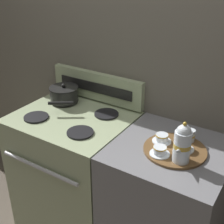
# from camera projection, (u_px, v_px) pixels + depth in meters

# --- Properties ---
(wall_back) EXTENTS (6.00, 0.05, 2.20)m
(wall_back) POSITION_uv_depth(u_px,v_px,m) (141.00, 87.00, 2.08)
(wall_back) COLOR #666056
(wall_back) RESTS_ON ground
(stove) EXTENTS (0.76, 0.66, 0.95)m
(stove) POSITION_uv_depth(u_px,v_px,m) (75.00, 173.00, 2.27)
(stove) COLOR #9EAD84
(stove) RESTS_ON ground
(control_panel) EXTENTS (0.74, 0.05, 0.20)m
(control_panel) POSITION_uv_depth(u_px,v_px,m) (97.00, 86.00, 2.23)
(control_panel) COLOR #9EAD84
(control_panel) RESTS_ON stove
(side_counter) EXTENTS (0.64, 0.63, 0.94)m
(side_counter) POSITION_uv_depth(u_px,v_px,m) (165.00, 212.00, 1.93)
(side_counter) COLOR slate
(side_counter) RESTS_ON ground
(saucepan) EXTENTS (0.28, 0.31, 0.13)m
(saucepan) POSITION_uv_depth(u_px,v_px,m) (64.00, 94.00, 2.22)
(saucepan) COLOR black
(saucepan) RESTS_ON stove
(serving_tray) EXTENTS (0.34, 0.34, 0.01)m
(serving_tray) POSITION_uv_depth(u_px,v_px,m) (175.00, 150.00, 1.70)
(serving_tray) COLOR brown
(serving_tray) RESTS_ON side_counter
(teapot) EXTENTS (0.09, 0.14, 0.23)m
(teapot) POSITION_uv_depth(u_px,v_px,m) (182.00, 143.00, 1.55)
(teapot) COLOR silver
(teapot) RESTS_ON serving_tray
(teacup_left) EXTENTS (0.11, 0.11, 0.05)m
(teacup_left) POSITION_uv_depth(u_px,v_px,m) (184.00, 146.00, 1.68)
(teacup_left) COLOR silver
(teacup_left) RESTS_ON serving_tray
(teacup_right) EXTENTS (0.11, 0.11, 0.05)m
(teacup_right) POSITION_uv_depth(u_px,v_px,m) (162.00, 138.00, 1.75)
(teacup_right) COLOR silver
(teacup_right) RESTS_ON serving_tray
(teacup_front) EXTENTS (0.11, 0.11, 0.05)m
(teacup_front) POSITION_uv_depth(u_px,v_px,m) (160.00, 151.00, 1.64)
(teacup_front) COLOR silver
(teacup_front) RESTS_ON serving_tray
(creamer_jug) EXTENTS (0.06, 0.06, 0.07)m
(creamer_jug) POSITION_uv_depth(u_px,v_px,m) (190.00, 135.00, 1.75)
(creamer_jug) COLOR silver
(creamer_jug) RESTS_ON serving_tray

